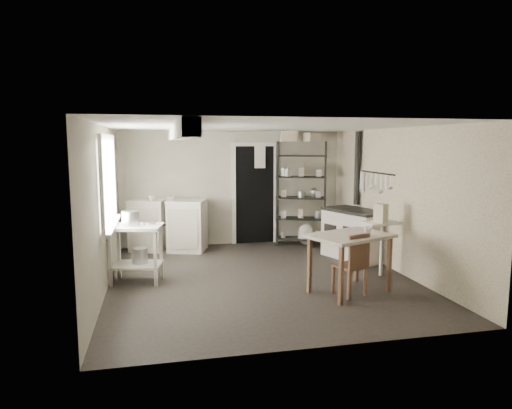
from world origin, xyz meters
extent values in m
plane|color=black|center=(0.00, 0.00, 0.00)|extent=(5.00, 5.00, 0.00)
plane|color=silver|center=(0.00, 0.00, 2.30)|extent=(5.00, 5.00, 0.00)
cube|color=#B1AB97|center=(0.00, 2.50, 1.15)|extent=(4.50, 0.02, 2.30)
cube|color=#B1AB97|center=(0.00, -2.50, 1.15)|extent=(4.50, 0.02, 2.30)
cube|color=#B1AB97|center=(-2.25, 0.00, 1.15)|extent=(0.02, 5.00, 2.30)
cube|color=#B1AB97|center=(2.25, 0.00, 1.15)|extent=(0.02, 5.00, 2.30)
cylinder|color=silver|center=(-1.91, 0.17, 0.94)|extent=(0.26, 0.26, 0.27)
cylinder|color=silver|center=(-1.64, 0.17, 0.85)|extent=(0.21, 0.21, 0.10)
cylinder|color=silver|center=(-1.80, 0.20, 0.39)|extent=(0.31, 0.31, 0.25)
imported|color=silver|center=(-1.28, 2.14, 0.95)|extent=(0.30, 0.30, 0.06)
imported|color=silver|center=(-1.63, 2.08, 0.97)|extent=(0.14, 0.14, 0.10)
imported|color=silver|center=(1.04, 2.09, 1.37)|extent=(0.12, 0.12, 0.20)
cube|color=beige|center=(1.06, 2.11, 2.01)|extent=(0.34, 0.30, 0.21)
cube|color=beige|center=(1.51, 2.01, 1.99)|extent=(0.32, 0.31, 0.17)
cube|color=beige|center=(1.81, -0.35, 1.01)|extent=(0.17, 0.22, 0.29)
imported|color=silver|center=(1.28, -1.00, 0.81)|extent=(0.11, 0.11, 0.09)
ellipsoid|color=silver|center=(1.44, 2.05, 0.24)|extent=(0.44, 0.40, 0.44)
cylinder|color=silver|center=(1.42, 0.13, 0.07)|extent=(0.11, 0.11, 0.14)
camera|label=1|loc=(-1.52, -6.65, 2.05)|focal=32.00mm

